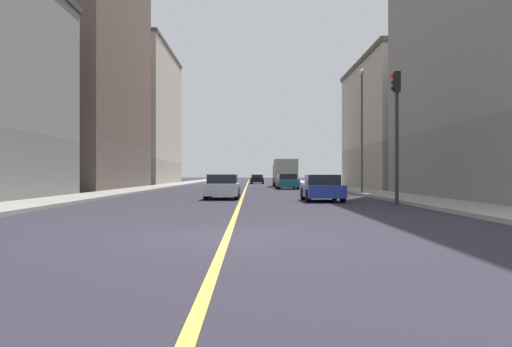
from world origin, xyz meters
TOP-DOWN VIEW (x-y plane):
  - ground_plane at (0.00, 0.00)m, footprint 400.00×400.00m
  - sidewalk_left at (8.80, 49.00)m, footprint 2.90×168.00m
  - sidewalk_right at (-8.80, 49.00)m, footprint 2.90×168.00m
  - lane_center_stripe at (0.00, 49.00)m, footprint 0.16×154.00m
  - building_left_mid at (15.95, 38.20)m, footprint 11.70×18.62m
  - building_right_midblock at (-15.95, 37.07)m, footprint 11.70×21.27m
  - building_right_distant at (-15.95, 61.94)m, footprint 11.70×22.88m
  - traffic_light_left_near at (6.93, 12.50)m, footprint 0.40×0.32m
  - street_lamp_left_near at (7.95, 25.19)m, footprint 0.36×0.36m
  - car_blue at (4.04, 15.56)m, footprint 1.88×3.94m
  - car_black at (1.36, 64.43)m, footprint 1.93×4.39m
  - car_teal at (3.73, 37.77)m, footprint 1.98×4.64m
  - car_silver at (-1.04, 18.19)m, footprint 1.85×4.27m
  - box_truck at (4.12, 47.23)m, footprint 2.40×7.40m

SIDE VIEW (x-z plane):
  - ground_plane at x=0.00m, z-range 0.00..0.00m
  - lane_center_stripe at x=0.00m, z-range 0.00..0.01m
  - sidewalk_left at x=8.80m, z-range 0.00..0.15m
  - sidewalk_right at x=-8.80m, z-range 0.00..0.15m
  - car_blue at x=4.04m, z-range -0.03..1.29m
  - car_black at x=1.36m, z-range -0.01..1.27m
  - car_silver at x=-1.04m, z-range -0.01..1.32m
  - car_teal at x=3.73m, z-range -0.01..1.35m
  - box_truck at x=4.12m, z-range 0.11..2.99m
  - traffic_light_left_near at x=6.93m, z-range 0.87..6.75m
  - street_lamp_left_near at x=7.95m, z-range 0.93..9.19m
  - building_left_mid at x=15.95m, z-range 0.01..11.60m
  - building_right_distant at x=-15.95m, z-range 0.01..17.92m
  - building_right_midblock at x=-15.95m, z-range 0.01..22.30m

